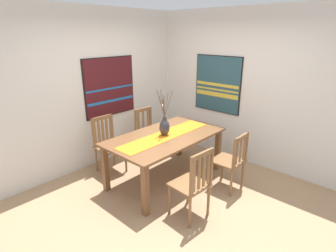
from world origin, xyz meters
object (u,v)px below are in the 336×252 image
centerpiece_vase (165,126)px  chair_3 (193,183)px  dining_table (166,141)px  chair_0 (231,160)px  painting_on_side_wall (218,84)px  chair_2 (148,132)px  chair_1 (108,143)px  painting_on_back_wall (110,87)px

centerpiece_vase → chair_3: size_ratio=0.74×
dining_table → chair_0: 1.04m
dining_table → painting_on_side_wall: bearing=1.7°
chair_2 → centerpiece_vase: bearing=-117.7°
centerpiece_vase → chair_2: bearing=62.3°
centerpiece_vase → painting_on_side_wall: bearing=1.2°
dining_table → centerpiece_vase: (-0.01, 0.01, 0.25)m
chair_3 → painting_on_side_wall: size_ratio=0.92×
chair_1 → painting_on_side_wall: (1.93, -0.88, 0.86)m
centerpiece_vase → painting_on_side_wall: 1.56m
centerpiece_vase → chair_0: size_ratio=0.79×
dining_table → chair_2: bearing=63.2°
centerpiece_vase → chair_1: 1.10m
chair_2 → painting_on_back_wall: (-0.48, 0.45, 0.88)m
chair_0 → painting_on_back_wall: (-0.50, 2.24, 0.89)m
chair_2 → painting_on_back_wall: painting_on_back_wall is taller
centerpiece_vase → chair_1: (-0.43, 0.92, -0.41)m
chair_0 → chair_2: bearing=90.4°
chair_1 → painting_on_side_wall: painting_on_side_wall is taller
chair_3 → chair_0: bearing=-0.1°
dining_table → chair_0: size_ratio=2.05×
dining_table → chair_3: bearing=-117.4°
chair_1 → painting_on_back_wall: (0.40, 0.40, 0.86)m
chair_1 → dining_table: bearing=-64.5°
chair_2 → painting_on_side_wall: painting_on_side_wall is taller
centerpiece_vase → chair_1: centerpiece_vase is taller
painting_on_side_wall → chair_1: bearing=155.4°
chair_0 → painting_on_back_wall: bearing=102.5°
dining_table → painting_on_back_wall: (-0.04, 1.33, 0.70)m
dining_table → chair_1: chair_1 is taller
centerpiece_vase → painting_on_back_wall: painting_on_back_wall is taller
dining_table → chair_3: size_ratio=1.92×
chair_2 → chair_3: bearing=-117.1°
chair_0 → chair_3: (-0.93, 0.00, 0.02)m
painting_on_back_wall → dining_table: bearing=-88.3°
chair_1 → chair_3: bearing=-90.9°
chair_1 → painting_on_back_wall: bearing=44.7°
chair_3 → dining_table: bearing=62.6°
chair_0 → chair_1: chair_1 is taller
chair_1 → chair_2: size_ratio=1.04×
centerpiece_vase → painting_on_side_wall: painting_on_side_wall is taller
dining_table → centerpiece_vase: centerpiece_vase is taller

